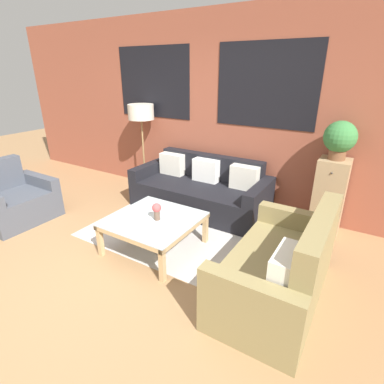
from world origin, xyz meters
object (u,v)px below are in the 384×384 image
Objects in this scene: couch_dark at (201,191)px; armchair_corner at (15,201)px; potted_plant at (340,138)px; coffee_table at (154,222)px; flower_vase at (157,210)px; settee_vintage at (280,271)px; floor_lamp at (141,116)px; drawer_cabinet at (329,197)px.

couch_dark is 2.24× the size of armchair_corner.
couch_dark is at bearing -172.64° from potted_plant.
armchair_corner is 4.38m from potted_plant.
coffee_table is 4.76× the size of flower_vase.
settee_vintage is 3.19× the size of potted_plant.
floor_lamp reaches higher than drawer_cabinet.
drawer_cabinet is at bearing -90.00° from potted_plant.
armchair_corner is 2.20m from coffee_table.
settee_vintage is 1.84m from potted_plant.
coffee_table is at bearing -85.23° from couch_dark.
couch_dark is at bearing -172.64° from drawer_cabinet.
couch_dark reaches higher than coffee_table.
armchair_corner is 2.29m from floor_lamp.
flower_vase is (-1.60, -1.51, -0.73)m from potted_plant.
potted_plant reaches higher than couch_dark.
potted_plant is at bearing 42.36° from coffee_table.
drawer_cabinet is 2.14× the size of potted_plant.
armchair_corner is 0.95× the size of coffee_table.
coffee_table is at bearing -137.64° from drawer_cabinet.
drawer_cabinet is (0.14, 1.57, 0.18)m from settee_vintage.
drawer_cabinet reaches higher than armchair_corner.
couch_dark is at bearing -8.72° from floor_lamp.
potted_plant is at bearing 0.60° from floor_lamp.
potted_plant is (3.81, 1.93, 0.97)m from armchair_corner.
settee_vintage is 1.62× the size of armchair_corner.
potted_plant is at bearing 26.89° from armchair_corner.
floor_lamp is (-1.27, 0.19, 1.01)m from couch_dark.
settee_vintage is (1.61, -1.35, 0.03)m from couch_dark.
coffee_table is 0.97× the size of drawer_cabinet.
drawer_cabinet is at bearing 0.60° from floor_lamp.
coffee_table is 2.23m from drawer_cabinet.
floor_lamp is (-1.37, 1.47, 0.94)m from coffee_table.
coffee_table is (2.16, 0.43, 0.07)m from armchair_corner.
floor_lamp is 3.18× the size of potted_plant.
potted_plant is at bearing 7.36° from couch_dark.
coffee_table is at bearing -137.64° from potted_plant.
settee_vintage is 7.34× the size of flower_vase.
drawer_cabinet is (3.02, 0.03, -0.80)m from floor_lamp.
floor_lamp is at bearing 151.83° from settee_vintage.
couch_dark is 1.28m from coffee_table.
flower_vase is (2.21, 0.42, 0.25)m from armchair_corner.
flower_vase is at bearing 177.33° from settee_vintage.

